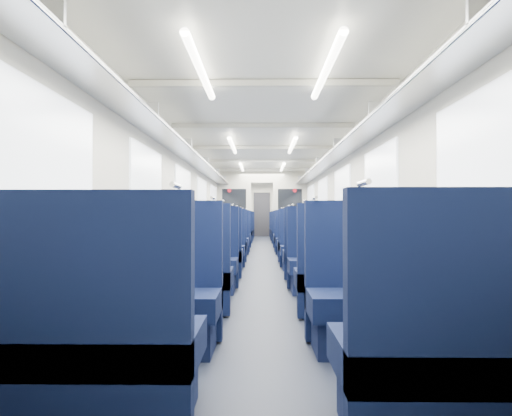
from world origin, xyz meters
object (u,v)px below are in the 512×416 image
(seat_7, at_px, (327,265))
(seat_12, at_px, (222,246))
(bulkhead, at_px, (262,207))
(seat_6, at_px, (199,264))
(seat_21, at_px, (286,233))
(seat_25, at_px, (283,231))
(seat_14, at_px, (228,242))
(seat_13, at_px, (302,246))
(seat_18, at_px, (234,237))
(seat_23, at_px, (284,232))
(seat_5, at_px, (348,280))
(seat_24, at_px, (241,231))
(seat_15, at_px, (297,241))
(end_door, at_px, (262,214))
(seat_1, at_px, (456,363))
(seat_9, at_px, (317,257))
(seat_26, at_px, (242,230))
(seat_3, at_px, (376,302))
(seat_22, at_px, (239,232))
(seat_0, at_px, (91,350))
(seat_19, at_px, (291,237))
(seat_20, at_px, (238,233))
(seat_4, at_px, (181,279))
(seat_10, at_px, (217,250))
(seat_8, at_px, (210,256))
(seat_2, at_px, (152,301))
(seat_17, at_px, (293,239))
(seat_16, at_px, (231,239))
(seat_27, at_px, (281,230))

(seat_7, relative_size, seat_12, 1.00)
(bulkhead, xyz_separation_m, seat_6, (-0.83, -7.74, -0.88))
(seat_21, bearing_deg, seat_25, 90.00)
(seat_6, bearing_deg, seat_14, 90.00)
(seat_13, distance_m, seat_18, 3.87)
(seat_14, distance_m, seat_23, 5.73)
(seat_5, height_order, seat_24, same)
(seat_15, bearing_deg, end_door, 95.23)
(seat_1, bearing_deg, seat_9, 90.00)
(seat_9, height_order, seat_13, same)
(seat_6, xyz_separation_m, seat_14, (0.00, 4.59, 0.00))
(seat_26, bearing_deg, seat_3, -83.56)
(seat_22, bearing_deg, seat_0, -90.00)
(seat_6, distance_m, seat_18, 6.79)
(seat_15, xyz_separation_m, seat_23, (0.00, 5.45, 0.00))
(bulkhead, distance_m, seat_21, 1.64)
(seat_21, relative_size, seat_23, 1.00)
(seat_19, xyz_separation_m, seat_20, (-1.66, 2.23, 0.00))
(seat_3, distance_m, seat_6, 2.83)
(seat_23, distance_m, seat_25, 1.14)
(seat_4, relative_size, seat_19, 1.00)
(seat_6, relative_size, seat_20, 1.00)
(seat_10, bearing_deg, seat_14, 90.00)
(seat_8, bearing_deg, seat_2, -90.00)
(seat_4, relative_size, seat_9, 1.00)
(seat_2, height_order, seat_12, same)
(seat_1, xyz_separation_m, seat_9, (0.00, 4.56, 0.00))
(seat_17, relative_size, seat_21, 1.00)
(seat_12, height_order, seat_20, same)
(seat_4, bearing_deg, seat_8, 90.00)
(seat_3, relative_size, seat_10, 1.00)
(seat_0, bearing_deg, seat_16, 90.00)
(seat_4, distance_m, seat_10, 3.40)
(seat_7, relative_size, seat_20, 1.00)
(seat_3, distance_m, seat_13, 5.59)
(seat_21, xyz_separation_m, seat_27, (0.00, 3.49, 0.00))
(bulkhead, relative_size, seat_24, 2.46)
(seat_14, height_order, seat_21, same)
(bulkhead, relative_size, seat_6, 2.46)
(seat_14, bearing_deg, seat_24, 90.00)
(seat_10, relative_size, seat_18, 1.00)
(seat_2, height_order, seat_14, same)
(seat_10, distance_m, seat_18, 4.60)
(seat_7, xyz_separation_m, seat_22, (-1.66, 9.97, 0.00))
(seat_1, bearing_deg, seat_10, 106.06)
(seat_5, xyz_separation_m, seat_18, (-1.66, 8.09, 0.00))
(seat_12, distance_m, seat_21, 5.80)
(seat_18, xyz_separation_m, seat_26, (0.00, 5.62, 0.00))
(seat_13, relative_size, seat_22, 1.00)
(seat_8, relative_size, seat_15, 1.00)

